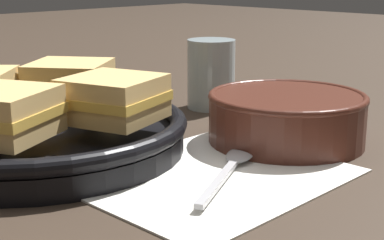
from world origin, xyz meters
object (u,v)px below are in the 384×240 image
object	(u,v)px
skillet	(42,134)
sandwich_far_left	(70,81)
soup_bowl	(287,115)
sandwich_near_left	(0,113)
drinking_glass	(211,74)
spoon	(235,161)
sandwich_near_right	(114,98)

from	to	relation	value
skillet	sandwich_far_left	size ratio (longest dim) A/B	2.48
skillet	soup_bowl	bearing A→B (deg)	-37.43
soup_bowl	sandwich_near_left	size ratio (longest dim) A/B	1.48
skillet	drinking_glass	distance (m)	0.29
spoon	drinking_glass	distance (m)	0.27
soup_bowl	spoon	size ratio (longest dim) A/B	1.10
soup_bowl	sandwich_far_left	xyz separation A→B (m)	(-0.15, 0.21, 0.03)
skillet	sandwich_near_left	distance (m)	0.09
sandwich_near_left	drinking_glass	size ratio (longest dim) A/B	1.24
spoon	sandwich_near_right	xyz separation A→B (m)	(-0.06, 0.11, 0.06)
sandwich_near_left	drinking_glass	distance (m)	0.36
spoon	sandwich_far_left	bearing A→B (deg)	72.96
sandwich_far_left	drinking_glass	bearing A→B (deg)	-7.70
skillet	sandwich_far_left	distance (m)	0.09
drinking_glass	spoon	bearing A→B (deg)	-132.43
sandwich_near_right	skillet	bearing A→B (deg)	122.95
soup_bowl	skillet	bearing A→B (deg)	142.57
spoon	sandwich_near_right	distance (m)	0.14
soup_bowl	drinking_glass	distance (m)	0.20
spoon	sandwich_near_right	bearing A→B (deg)	92.03
sandwich_near_left	drinking_glass	bearing A→B (deg)	9.59
soup_bowl	drinking_glass	size ratio (longest dim) A/B	1.84
skillet	drinking_glass	world-z (taller)	drinking_glass
sandwich_far_left	skillet	bearing A→B (deg)	-147.05
drinking_glass	sandwich_near_right	bearing A→B (deg)	-160.77
skillet	sandwich_near_left	bearing A→B (deg)	-147.05
sandwich_near_left	sandwich_far_left	size ratio (longest dim) A/B	0.96
spoon	sandwich_far_left	size ratio (longest dim) A/B	1.29
sandwich_near_left	sandwich_near_right	xyz separation A→B (m)	(0.11, -0.02, 0.00)
soup_bowl	sandwich_near_right	distance (m)	0.20
sandwich_far_left	drinking_glass	size ratio (longest dim) A/B	1.29
sandwich_near_right	sandwich_far_left	size ratio (longest dim) A/B	0.90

